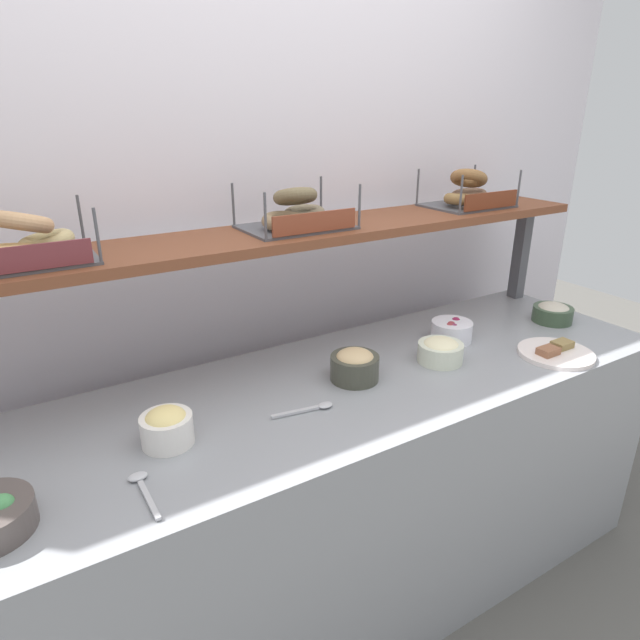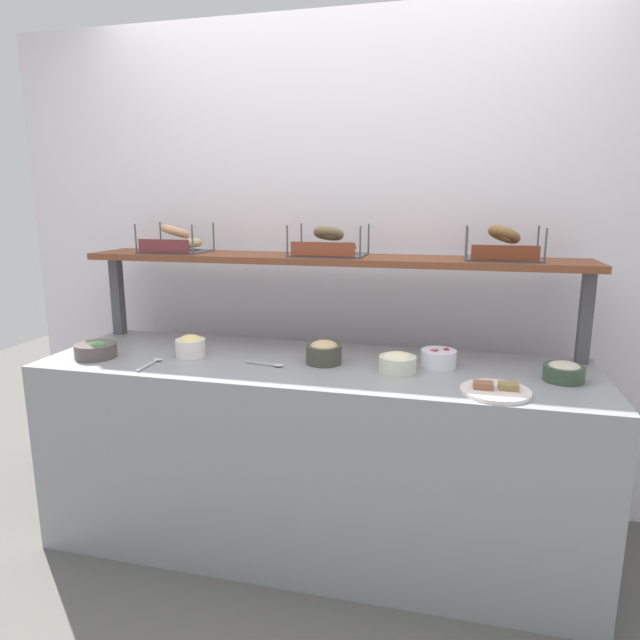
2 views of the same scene
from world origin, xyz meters
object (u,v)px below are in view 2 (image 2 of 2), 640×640
serving_spoon_near_plate (270,364)px  bagel_basket_cinnamon_raisin (503,248)px  bowl_beet_salad (439,358)px  bagel_basket_poppy (328,246)px  bowl_veggie_mix (96,350)px  serving_plate_white (496,390)px  bowl_egg_salad (190,346)px  bowl_potato_salad (398,362)px  serving_spoon_by_edge (153,362)px  bowl_tuna_salad (564,371)px  bowl_hummus (324,352)px  bagel_basket_sesame (175,242)px

serving_spoon_near_plate → bagel_basket_cinnamon_raisin: bearing=22.0°
bowl_beet_salad → bagel_basket_poppy: (-0.52, 0.21, 0.44)m
bowl_veggie_mix → serving_plate_white: size_ratio=0.72×
bowl_egg_salad → bagel_basket_cinnamon_raisin: bagel_basket_cinnamon_raisin is taller
bowl_potato_salad → serving_spoon_near_plate: 0.53m
serving_spoon_near_plate → bagel_basket_poppy: bagel_basket_poppy is taller
bowl_beet_salad → bowl_potato_salad: bearing=-145.3°
serving_spoon_by_edge → bowl_tuna_salad: bearing=6.1°
bowl_hummus → serving_spoon_by_edge: bearing=-165.3°
bowl_veggie_mix → bagel_basket_cinnamon_raisin: bagel_basket_cinnamon_raisin is taller
serving_spoon_by_edge → bagel_basket_cinnamon_raisin: bagel_basket_cinnamon_raisin is taller
bowl_veggie_mix → bowl_tuna_salad: bowl_veggie_mix is taller
bowl_egg_salad → bowl_veggie_mix: bearing=-163.5°
bowl_beet_salad → serving_spoon_near_plate: bowl_beet_salad is taller
bagel_basket_sesame → bagel_basket_cinnamon_raisin: bearing=0.4°
bowl_veggie_mix → bagel_basket_cinnamon_raisin: size_ratio=0.57×
bowl_beet_salad → serving_spoon_by_edge: (-1.18, -0.25, -0.03)m
bowl_tuna_salad → bagel_basket_poppy: (-0.99, 0.28, 0.44)m
bowl_beet_salad → bowl_hummus: size_ratio=0.97×
bowl_beet_salad → serving_spoon_by_edge: size_ratio=0.83×
bowl_hummus → bowl_potato_salad: size_ratio=1.01×
bowl_hummus → bagel_basket_sesame: 0.96m
bowl_tuna_salad → bagel_basket_poppy: bearing=164.0°
bowl_potato_salad → serving_plate_white: bearing=-25.2°
serving_spoon_near_plate → serving_spoon_by_edge: 0.50m
bowl_egg_salad → serving_plate_white: (1.28, -0.18, -0.04)m
bowl_hummus → serving_spoon_by_edge: (-0.70, -0.18, -0.04)m
bagel_basket_cinnamon_raisin → bagel_basket_poppy: bearing=-179.6°
serving_plate_white → bagel_basket_cinnamon_raisin: (0.03, 0.50, 0.47)m
bowl_tuna_salad → bowl_veggie_mix: bearing=-175.7°
serving_plate_white → bagel_basket_cinnamon_raisin: bearing=86.7°
bowl_tuna_salad → serving_spoon_near_plate: 1.16m
bowl_potato_salad → serving_spoon_by_edge: bowl_potato_salad is taller
bowl_veggie_mix → serving_spoon_near_plate: bearing=4.5°
bagel_basket_sesame → bowl_beet_salad: bearing=-9.0°
bowl_veggie_mix → bagel_basket_poppy: bearing=24.3°
bowl_hummus → bagel_basket_cinnamon_raisin: (0.71, 0.28, 0.43)m
bowl_tuna_salad → serving_plate_white: bowl_tuna_salad is taller
bagel_basket_sesame → bowl_hummus: bearing=-18.3°
serving_plate_white → bowl_egg_salad: bearing=172.0°
bowl_potato_salad → serving_spoon_near_plate: size_ratio=0.83×
bowl_beet_salad → serving_plate_white: size_ratio=0.59×
bowl_veggie_mix → bagel_basket_poppy: bagel_basket_poppy is taller
bowl_hummus → bowl_tuna_salad: size_ratio=1.00×
bowl_hummus → bowl_potato_salad: bearing=-8.3°
bowl_beet_salad → bowl_hummus: bowl_hummus is taller
bowl_potato_salad → serving_spoon_by_edge: (-1.02, -0.14, -0.03)m
bowl_beet_salad → serving_plate_white: 0.35m
serving_plate_white → serving_spoon_by_edge: size_ratio=1.42×
bowl_potato_salad → bagel_basket_sesame: bearing=164.5°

